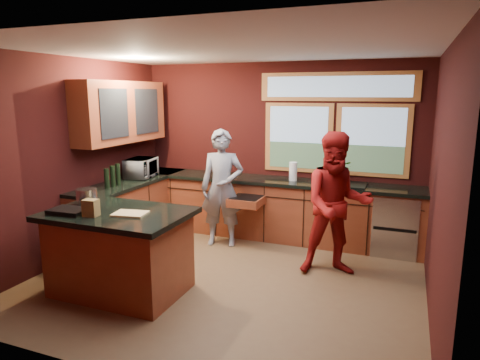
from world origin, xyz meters
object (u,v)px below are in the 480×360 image
Objects in this scene: person_red at (337,204)px; cutting_board at (130,214)px; person_grey at (222,188)px; stock_pot at (87,196)px; island at (120,251)px.

person_red reaches higher than cutting_board.
stock_pot is at bearing -134.27° from person_grey.
person_grey is (0.44, 1.85, 0.38)m from island.
island is at bearing -117.44° from person_grey.
person_grey is 4.92× the size of cutting_board.
cutting_board is at bearing -14.04° from island.
person_grey is 7.18× the size of stock_pot.
island is 0.80m from stock_pot.
person_red is (1.73, -0.45, 0.03)m from person_grey.
island is 4.43× the size of cutting_board.
island is 1.94m from person_grey.
person_red is 3.00m from stock_pot.
island is 0.90× the size of person_grey.
stock_pot is (-2.72, -1.25, 0.15)m from person_red.
stock_pot reaches higher than island.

